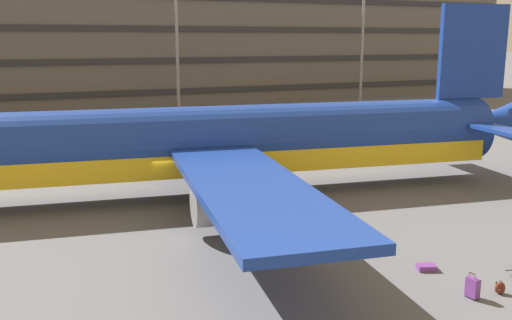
% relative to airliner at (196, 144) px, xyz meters
% --- Properties ---
extents(ground_plane, '(600.00, 600.00, 0.00)m').
position_rel_airliner_xyz_m(ground_plane, '(-1.52, -0.52, -2.95)').
color(ground_plane, '#5B5B60').
extents(terminal_structure, '(131.68, 18.46, 19.78)m').
position_rel_airliner_xyz_m(terminal_structure, '(-1.52, 51.86, 6.94)').
color(terminal_structure, '#605B56').
rests_on(terminal_structure, ground_plane).
extents(airliner, '(42.47, 34.54, 10.66)m').
position_rel_airliner_xyz_m(airliner, '(0.00, 0.00, 0.00)').
color(airliner, navy).
rests_on(airliner, ground_plane).
extents(light_mast_center_right, '(1.80, 0.50, 21.47)m').
position_rel_airliner_xyz_m(light_mast_center_right, '(33.80, 34.97, 9.47)').
color(light_mast_center_right, gray).
rests_on(light_mast_center_right, ground_plane).
extents(suitcase_navy, '(0.29, 0.47, 0.91)m').
position_rel_airliner_xyz_m(suitcase_navy, '(4.69, -16.01, -2.56)').
color(suitcase_navy, '#72388C').
rests_on(suitcase_navy, ground_plane).
extents(suitcase_purple, '(0.82, 0.68, 0.22)m').
position_rel_airliner_xyz_m(suitcase_purple, '(4.87, -13.48, -2.84)').
color(suitcase_purple, '#72388C').
rests_on(suitcase_purple, ground_plane).
extents(backpack_laid_flat, '(0.42, 0.38, 0.48)m').
position_rel_airliner_xyz_m(backpack_laid_flat, '(5.81, -16.14, -2.74)').
color(backpack_laid_flat, '#592619').
rests_on(backpack_laid_flat, ground_plane).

